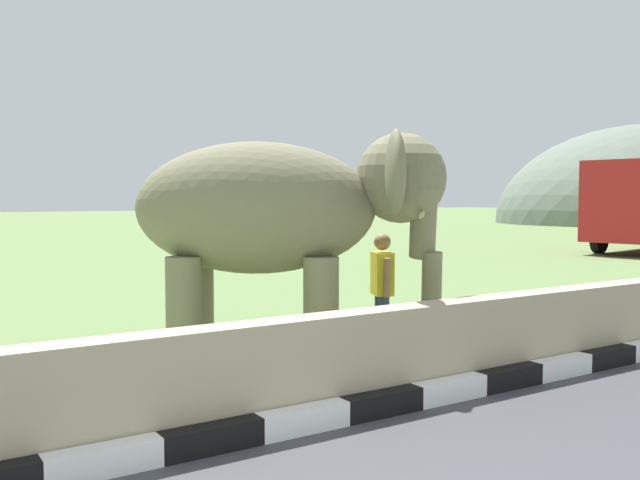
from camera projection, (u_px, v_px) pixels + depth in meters
striped_curb at (160, 450)px, 5.56m from camera, size 16.20×0.20×0.24m
barrier_parapet at (371, 359)px, 7.07m from camera, size 28.00×0.36×1.00m
elephant at (284, 212)px, 8.94m from camera, size 3.95×3.58×2.97m
person_handler at (382, 287)px, 9.43m from camera, size 0.38×0.63×1.66m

